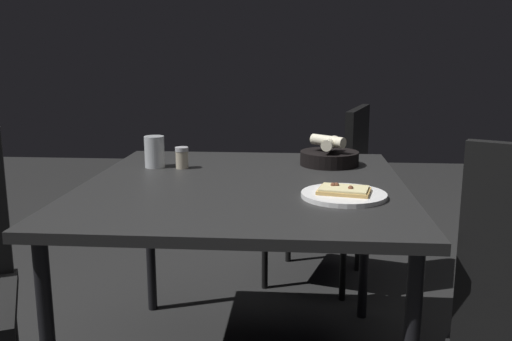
{
  "coord_description": "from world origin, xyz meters",
  "views": [
    {
      "loc": [
        -1.78,
        -0.18,
        1.13
      ],
      "look_at": [
        -0.06,
        -0.05,
        0.76
      ],
      "focal_mm": 39.28,
      "sensor_mm": 36.0,
      "label": 1
    }
  ],
  "objects_px": {
    "chair_near": "(332,186)",
    "dining_table": "(244,198)",
    "pizza_plate": "(344,194)",
    "beer_glass": "(155,154)",
    "bread_basket": "(329,156)",
    "pepper_shaker": "(182,159)"
  },
  "relations": [
    {
      "from": "bread_basket",
      "to": "beer_glass",
      "type": "xyz_separation_m",
      "value": [
        -0.09,
        0.65,
        0.02
      ]
    },
    {
      "from": "pizza_plate",
      "to": "pepper_shaker",
      "type": "bearing_deg",
      "value": 56.09
    },
    {
      "from": "dining_table",
      "to": "pepper_shaker",
      "type": "distance_m",
      "value": 0.34
    },
    {
      "from": "pepper_shaker",
      "to": "pizza_plate",
      "type": "bearing_deg",
      "value": -123.91
    },
    {
      "from": "pizza_plate",
      "to": "pepper_shaker",
      "type": "xyz_separation_m",
      "value": [
        0.38,
        0.56,
        0.02
      ]
    },
    {
      "from": "pizza_plate",
      "to": "beer_glass",
      "type": "relative_size",
      "value": 2.17
    },
    {
      "from": "pizza_plate",
      "to": "bread_basket",
      "type": "xyz_separation_m",
      "value": [
        0.48,
        0.02,
        0.02
      ]
    },
    {
      "from": "pizza_plate",
      "to": "chair_near",
      "type": "xyz_separation_m",
      "value": [
        1.04,
        -0.03,
        -0.22
      ]
    },
    {
      "from": "bread_basket",
      "to": "pepper_shaker",
      "type": "relative_size",
      "value": 2.8
    },
    {
      "from": "dining_table",
      "to": "chair_near",
      "type": "relative_size",
      "value": 1.28
    },
    {
      "from": "bread_basket",
      "to": "dining_table",
      "type": "bearing_deg",
      "value": 136.9
    },
    {
      "from": "pizza_plate",
      "to": "beer_glass",
      "type": "distance_m",
      "value": 0.77
    },
    {
      "from": "dining_table",
      "to": "pizza_plate",
      "type": "relative_size",
      "value": 4.44
    },
    {
      "from": "pizza_plate",
      "to": "beer_glass",
      "type": "bearing_deg",
      "value": 59.64
    },
    {
      "from": "dining_table",
      "to": "bread_basket",
      "type": "bearing_deg",
      "value": -43.1
    },
    {
      "from": "dining_table",
      "to": "bread_basket",
      "type": "distance_m",
      "value": 0.44
    },
    {
      "from": "pizza_plate",
      "to": "pepper_shaker",
      "type": "relative_size",
      "value": 3.2
    },
    {
      "from": "beer_glass",
      "to": "pizza_plate",
      "type": "bearing_deg",
      "value": -120.36
    },
    {
      "from": "dining_table",
      "to": "chair_near",
      "type": "xyz_separation_m",
      "value": [
        0.87,
        -0.34,
        -0.16
      ]
    },
    {
      "from": "beer_glass",
      "to": "chair_near",
      "type": "bearing_deg",
      "value": -46.97
    },
    {
      "from": "chair_near",
      "to": "dining_table",
      "type": "bearing_deg",
      "value": 158.76
    },
    {
      "from": "bread_basket",
      "to": "beer_glass",
      "type": "relative_size",
      "value": 1.9
    }
  ]
}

